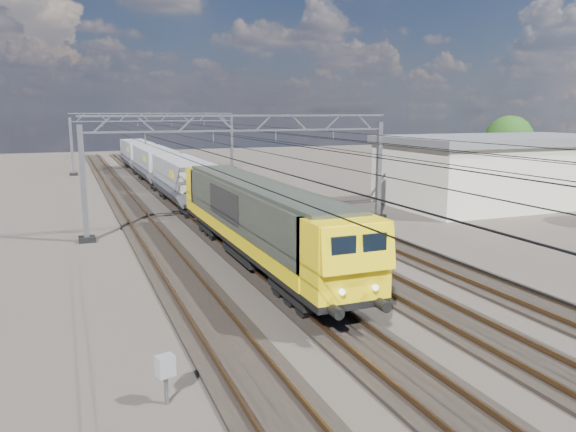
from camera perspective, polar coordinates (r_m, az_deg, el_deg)
name	(u,v)px	position (r m, az deg, el deg)	size (l,w,h in m)	color
ground	(268,243)	(31.79, -2.06, -2.71)	(160.00, 160.00, 0.00)	black
track_outer_west	(161,251)	(30.34, -12.80, -3.48)	(2.60, 140.00, 0.30)	black
track_loco	(234,244)	(31.17, -5.52, -2.88)	(2.60, 140.00, 0.30)	black
track_inner_east	(300,238)	(32.48, 1.27, -2.29)	(2.60, 140.00, 0.30)	black
track_outer_east	(361,233)	(34.21, 7.45, -1.71)	(2.60, 140.00, 0.30)	black
catenary_gantry_mid	(246,167)	(34.89, -4.33, 4.97)	(19.90, 0.90, 7.11)	gray
catenary_gantry_far	(156,140)	(69.99, -13.31, 7.54)	(19.90, 0.90, 7.11)	gray
overhead_wires	(227,135)	(38.59, -6.17, 8.22)	(12.03, 140.00, 0.53)	black
locomotive	(256,217)	(27.02, -3.26, -0.06)	(2.76, 21.10, 3.62)	black
hopper_wagon_lead	(183,178)	(43.99, -10.63, 3.79)	(3.38, 13.00, 3.25)	black
hopper_wagon_mid	(155,163)	(57.92, -13.39, 5.29)	(3.38, 13.00, 3.25)	black
hopper_wagon_third	(137,153)	(71.96, -15.09, 6.20)	(3.38, 13.00, 3.25)	black
trackside_cabinet	(165,367)	(14.89, -12.35, -14.78)	(0.51, 0.44, 1.31)	gray
industrial_shed	(502,170)	(48.01, 20.89, 4.43)	(18.60, 10.60, 5.40)	beige
tree_far	(513,142)	(59.23, 21.88, 7.03)	(5.15, 4.75, 6.92)	#362418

